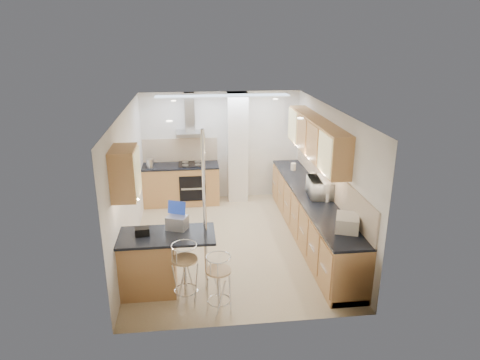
{
  "coord_description": "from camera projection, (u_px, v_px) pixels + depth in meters",
  "views": [
    {
      "loc": [
        -0.68,
        -7.18,
        3.75
      ],
      "look_at": [
        0.18,
        0.2,
        1.17
      ],
      "focal_mm": 32.0,
      "sensor_mm": 36.0,
      "label": 1
    }
  ],
  "objects": [
    {
      "name": "microwave",
      "position": [
        320.0,
        188.0,
        7.72
      ],
      "size": [
        0.45,
        0.63,
        0.33
      ],
      "primitive_type": "imported",
      "rotation": [
        0.0,
        0.0,
        1.5
      ],
      "color": "white",
      "rests_on": "right_counter"
    },
    {
      "name": "right_counter",
      "position": [
        311.0,
        216.0,
        8.06
      ],
      "size": [
        0.63,
        4.4,
        0.92
      ],
      "color": "#C6824F",
      "rests_on": "ground"
    },
    {
      "name": "jar_c",
      "position": [
        315.0,
        194.0,
        7.57
      ],
      "size": [
        0.16,
        0.16,
        0.21
      ],
      "primitive_type": "cylinder",
      "rotation": [
        0.0,
        0.0,
        0.17
      ],
      "color": "beige",
      "rests_on": "right_counter"
    },
    {
      "name": "bar_stool_near",
      "position": [
        185.0,
        274.0,
        6.09
      ],
      "size": [
        0.49,
        0.49,
        0.95
      ],
      "primitive_type": null,
      "rotation": [
        0.0,
        0.0,
        0.33
      ],
      "color": "tan",
      "rests_on": "ground"
    },
    {
      "name": "laptop",
      "position": [
        177.0,
        222.0,
        6.41
      ],
      "size": [
        0.36,
        0.32,
        0.2
      ],
      "primitive_type": "cube",
      "rotation": [
        0.0,
        0.0,
        -0.39
      ],
      "color": "#ADAEB5",
      "rests_on": "peninsula"
    },
    {
      "name": "back_counter",
      "position": [
        181.0,
        184.0,
        9.76
      ],
      "size": [
        1.7,
        0.63,
        0.92
      ],
      "color": "#C6824F",
      "rests_on": "ground"
    },
    {
      "name": "bag",
      "position": [
        142.0,
        231.0,
        6.23
      ],
      "size": [
        0.22,
        0.17,
        0.11
      ],
      "primitive_type": "cube",
      "rotation": [
        0.0,
        0.0,
        0.1
      ],
      "color": "black",
      "rests_on": "peninsula"
    },
    {
      "name": "peninsula",
      "position": [
        166.0,
        263.0,
        6.4
      ],
      "size": [
        1.47,
        0.72,
        0.94
      ],
      "color": "#C6824F",
      "rests_on": "ground"
    },
    {
      "name": "jar_a",
      "position": [
        312.0,
        177.0,
        8.5
      ],
      "size": [
        0.13,
        0.13,
        0.2
      ],
      "primitive_type": "cylinder",
      "rotation": [
        0.0,
        0.0,
        -0.1
      ],
      "color": "beige",
      "rests_on": "right_counter"
    },
    {
      "name": "jar_b",
      "position": [
        293.0,
        167.0,
        9.22
      ],
      "size": [
        0.11,
        0.11,
        0.16
      ],
      "primitive_type": "cylinder",
      "rotation": [
        0.0,
        0.0,
        -0.03
      ],
      "color": "beige",
      "rests_on": "right_counter"
    },
    {
      "name": "ground",
      "position": [
        232.0,
        242.0,
        8.04
      ],
      "size": [
        4.8,
        4.8,
        0.0
      ],
      "primitive_type": "plane",
      "color": "tan",
      "rests_on": "ground"
    },
    {
      "name": "room_shell",
      "position": [
        247.0,
        158.0,
        7.92
      ],
      "size": [
        3.64,
        4.84,
        2.51
      ],
      "color": "white",
      "rests_on": "ground"
    },
    {
      "name": "bread_bin",
      "position": [
        347.0,
        223.0,
        6.43
      ],
      "size": [
        0.46,
        0.51,
        0.22
      ],
      "primitive_type": "cube",
      "rotation": [
        0.0,
        0.0,
        -0.37
      ],
      "color": "beige",
      "rests_on": "right_counter"
    },
    {
      "name": "bar_stool_end",
      "position": [
        219.0,
        285.0,
        5.88
      ],
      "size": [
        0.52,
        0.52,
        0.9
      ],
      "primitive_type": null,
      "rotation": [
        0.0,
        0.0,
        0.84
      ],
      "color": "tan",
      "rests_on": "ground"
    },
    {
      "name": "kettle",
      "position": [
        150.0,
        163.0,
        9.37
      ],
      "size": [
        0.16,
        0.16,
        0.2
      ],
      "primitive_type": "cylinder",
      "color": "#ACAFB1",
      "rests_on": "back_counter"
    },
    {
      "name": "jar_d",
      "position": [
        327.0,
        197.0,
        7.52
      ],
      "size": [
        0.12,
        0.12,
        0.15
      ],
      "primitive_type": "cylinder",
      "rotation": [
        0.0,
        0.0,
        0.18
      ],
      "color": "white",
      "rests_on": "right_counter"
    }
  ]
}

